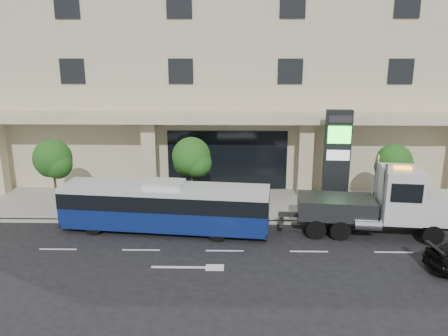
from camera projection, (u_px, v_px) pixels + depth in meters
The scene contains 10 objects.
ground at pixel (225, 238), 22.21m from camera, with size 120.00×120.00×0.00m, color black.
sidewalk at pixel (227, 204), 27.03m from camera, with size 120.00×6.00×0.15m, color gray.
curb at pixel (226, 222), 24.12m from camera, with size 120.00×0.30×0.15m, color gray.
convention_center at pixel (229, 42), 34.60m from camera, with size 60.00×17.60×20.00m.
tree_left at pixel (53, 161), 25.09m from camera, with size 2.27×2.20×4.22m.
tree_mid at pixel (192, 159), 24.90m from camera, with size 2.28×2.20×4.38m.
tree_right at pixel (394, 164), 24.72m from camera, with size 2.10×2.00×4.04m.
city_bus at pixel (165, 206), 22.74m from camera, with size 11.01×3.43×2.74m.
tow_truck at pixel (383, 204), 22.22m from camera, with size 8.91×3.02×4.03m.
signage_pylon at pixel (337, 160), 25.17m from camera, with size 1.50×0.64×5.90m.
Camera 1 is at (0.36, -20.58, 9.08)m, focal length 35.00 mm.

